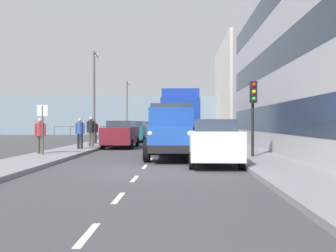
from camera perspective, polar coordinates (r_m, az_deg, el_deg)
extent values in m
plane|color=#423F44|center=(21.19, -1.37, -3.77)|extent=(80.00, 80.00, 0.00)
cube|color=gray|center=(21.40, 11.14, -3.54)|extent=(2.32, 41.20, 0.15)
cube|color=gray|center=(21.97, -13.55, -3.44)|extent=(2.32, 41.20, 0.15)
cube|color=silver|center=(5.31, -13.06, -16.97)|extent=(0.12, 1.10, 0.01)
cube|color=silver|center=(7.60, -8.12, -11.59)|extent=(0.12, 1.10, 0.01)
cube|color=silver|center=(10.03, -5.51, -8.61)|extent=(0.12, 1.10, 0.01)
cube|color=silver|center=(12.69, -3.84, -6.67)|extent=(0.12, 1.10, 0.01)
cube|color=silver|center=(15.22, -2.81, -5.46)|extent=(0.12, 1.10, 0.01)
cube|color=silver|center=(17.98, -2.02, -4.53)|extent=(0.12, 1.10, 0.01)
cube|color=silver|center=(20.82, -1.43, -3.84)|extent=(0.12, 1.10, 0.01)
cube|color=silver|center=(23.37, -1.03, -3.36)|extent=(0.12, 1.10, 0.01)
cube|color=silver|center=(26.08, -0.68, -2.95)|extent=(0.12, 1.10, 0.01)
cube|color=silver|center=(28.98, -0.39, -2.60)|extent=(0.12, 1.10, 0.01)
cube|color=silver|center=(31.83, -0.15, -2.31)|extent=(0.12, 1.10, 0.01)
cube|color=silver|center=(34.26, 0.03, -2.11)|extent=(0.12, 1.10, 0.01)
cube|color=silver|center=(36.69, 0.18, -1.93)|extent=(0.12, 1.10, 0.01)
cube|color=silver|center=(38.91, 0.30, -1.79)|extent=(0.12, 1.10, 0.01)
cube|color=#2D3847|center=(17.61, 17.03, 1.18)|extent=(0.08, 22.84, 1.40)
cube|color=#2D3847|center=(17.90, 17.06, 10.83)|extent=(0.08, 22.84, 1.40)
cube|color=beige|center=(40.87, 14.45, 5.62)|extent=(8.25, 14.72, 10.44)
cube|color=gray|center=(44.72, 0.55, 1.72)|extent=(80.00, 0.80, 5.00)
cylinder|color=#4C5156|center=(43.01, 19.39, -0.80)|extent=(0.08, 0.08, 1.20)
cylinder|color=#4C5156|center=(42.46, 16.81, -0.81)|extent=(0.08, 0.08, 1.20)
cylinder|color=#4C5156|center=(42.00, 14.17, -0.82)|extent=(0.08, 0.08, 1.20)
cylinder|color=#4C5156|center=(41.64, 11.48, -0.82)|extent=(0.08, 0.08, 1.20)
cylinder|color=#4C5156|center=(41.36, 8.74, -0.83)|extent=(0.08, 0.08, 1.20)
cylinder|color=#4C5156|center=(41.19, 5.97, -0.83)|extent=(0.08, 0.08, 1.20)
cylinder|color=#4C5156|center=(41.11, 3.19, -0.83)|extent=(0.08, 0.08, 1.20)
cylinder|color=#4C5156|center=(41.12, 0.40, -0.83)|extent=(0.08, 0.08, 1.20)
cylinder|color=#4C5156|center=(41.24, -2.38, -0.83)|extent=(0.08, 0.08, 1.20)
cylinder|color=#4C5156|center=(41.45, -5.13, -0.82)|extent=(0.08, 0.08, 1.20)
cylinder|color=#4C5156|center=(41.75, -7.86, -0.81)|extent=(0.08, 0.08, 1.20)
cylinder|color=#4C5156|center=(42.15, -10.53, -0.81)|extent=(0.08, 0.08, 1.20)
cylinder|color=#4C5156|center=(42.64, -13.16, -0.80)|extent=(0.08, 0.08, 1.20)
cylinder|color=#4C5156|center=(43.21, -15.71, -0.78)|extent=(0.08, 0.08, 1.20)
cylinder|color=#4C5156|center=(43.87, -18.20, -0.77)|extent=(0.08, 0.08, 1.20)
cube|color=#4C5156|center=(41.11, 0.40, -0.11)|extent=(28.00, 0.08, 0.08)
cube|color=black|center=(15.70, 0.63, -3.09)|extent=(1.64, 5.60, 0.30)
cube|color=#1E479E|center=(13.83, 0.41, -1.52)|extent=(1.72, 1.90, 0.70)
cube|color=silver|center=(12.94, 0.29, -1.79)|extent=(1.16, 0.08, 0.56)
sphere|color=white|center=(12.93, 3.54, -1.22)|extent=(0.20, 0.20, 0.20)
sphere|color=white|center=(12.98, -2.96, -1.21)|extent=(0.20, 0.20, 0.20)
cube|color=#1E479E|center=(15.34, 0.60, 0.84)|extent=(1.93, 1.34, 1.15)
cube|color=#2D3847|center=(15.34, 0.60, 2.61)|extent=(1.78, 1.23, 0.56)
cube|color=#2D2319|center=(17.03, 0.76, -2.03)|extent=(2.10, 2.80, 0.16)
cube|color=black|center=(17.02, 4.16, -0.96)|extent=(0.08, 2.80, 0.56)
cube|color=black|center=(17.08, -2.62, -0.95)|extent=(0.08, 2.80, 0.56)
cylinder|color=black|center=(14.04, 4.39, -4.14)|extent=(0.24, 0.90, 0.90)
cylinder|color=black|center=(14.10, -3.50, -4.12)|extent=(0.24, 0.90, 0.90)
cylinder|color=black|center=(17.25, 3.99, -3.27)|extent=(0.24, 0.90, 0.90)
cylinder|color=black|center=(17.30, -2.42, -3.25)|extent=(0.24, 0.90, 0.90)
cube|color=#193899|center=(21.90, 2.05, 1.13)|extent=(2.40, 2.21, 2.60)
cube|color=#2D3847|center=(21.92, 2.05, 2.63)|extent=(2.20, 2.04, 0.80)
cube|color=#1933B2|center=(21.96, 2.05, 4.79)|extent=(1.75, 0.20, 0.16)
cube|color=#193899|center=(25.91, 2.08, 2.26)|extent=(2.50, 5.95, 3.00)
cube|color=black|center=(24.98, 2.07, -1.50)|extent=(2.00, 8.07, 0.36)
cylinder|color=black|center=(22.04, 5.04, -2.25)|extent=(0.28, 1.04, 1.04)
cylinder|color=black|center=(22.05, -0.95, -2.25)|extent=(0.28, 1.04, 1.04)
cylinder|color=black|center=(25.65, 4.65, -1.85)|extent=(0.28, 1.04, 1.04)
cylinder|color=black|center=(25.65, -0.49, -1.85)|extent=(0.28, 1.04, 1.04)
cylinder|color=black|center=(27.77, 4.47, -1.67)|extent=(0.28, 1.04, 1.04)
cylinder|color=black|center=(27.77, -0.28, -1.67)|extent=(0.28, 1.04, 1.04)
cube|color=white|center=(13.14, 7.44, -2.94)|extent=(1.78, 3.84, 1.00)
cube|color=#2D3847|center=(12.92, 7.52, 0.15)|extent=(1.46, 2.11, 0.42)
cylinder|color=black|center=(14.32, 3.62, -4.65)|extent=(0.18, 0.60, 0.60)
cylinder|color=black|center=(14.46, 10.36, -4.61)|extent=(0.18, 0.60, 0.60)
cylinder|color=black|center=(11.95, 3.89, -5.69)|extent=(0.18, 0.60, 0.60)
cylinder|color=black|center=(12.12, 11.96, -5.62)|extent=(0.18, 0.60, 0.60)
cube|color=slate|center=(17.95, 6.05, -2.00)|extent=(1.68, 3.97, 1.00)
cube|color=#2D3847|center=(17.74, 6.10, 0.26)|extent=(1.38, 2.18, 0.42)
cylinder|color=black|center=(19.18, 3.42, -3.33)|extent=(0.18, 0.60, 0.60)
cylinder|color=black|center=(19.28, 8.18, -3.31)|extent=(0.18, 0.60, 0.60)
cylinder|color=black|center=(16.72, 3.59, -3.90)|extent=(0.18, 0.60, 0.60)
cylinder|color=black|center=(16.83, 9.04, -3.88)|extent=(0.18, 0.60, 0.60)
cube|color=navy|center=(23.43, 5.17, -1.40)|extent=(1.69, 3.84, 1.00)
cube|color=#2D3847|center=(23.22, 5.19, 0.34)|extent=(1.38, 2.11, 0.42)
cylinder|color=black|center=(24.61, 3.16, -2.47)|extent=(0.18, 0.60, 0.60)
cylinder|color=black|center=(24.69, 6.88, -2.46)|extent=(0.18, 0.60, 0.60)
cylinder|color=black|center=(22.24, 3.26, -2.79)|extent=(0.18, 0.60, 0.60)
cylinder|color=black|center=(22.32, 7.38, -2.78)|extent=(0.18, 0.60, 0.60)
cube|color=maroon|center=(22.30, -7.72, -1.50)|extent=(1.81, 4.34, 1.00)
cube|color=#2D3847|center=(22.48, -7.63, 0.33)|extent=(1.49, 2.39, 0.42)
cylinder|color=black|center=(20.86, -6.02, -3.02)|extent=(0.18, 0.60, 0.60)
cylinder|color=black|center=(21.18, -10.65, -2.97)|extent=(0.18, 0.60, 0.60)
cylinder|color=black|center=(23.52, -5.07, -2.61)|extent=(0.18, 0.60, 0.60)
cylinder|color=black|center=(23.80, -9.20, -2.58)|extent=(0.18, 0.60, 0.60)
cube|color=#1E6670|center=(28.89, -5.42, -1.03)|extent=(1.75, 4.60, 1.00)
cube|color=#2D3847|center=(29.08, -5.37, 0.38)|extent=(1.44, 2.53, 0.42)
cylinder|color=black|center=(27.40, -4.09, -2.16)|extent=(0.18, 0.60, 0.60)
cylinder|color=black|center=(27.63, -7.53, -2.14)|extent=(0.18, 0.60, 0.60)
cylinder|color=black|center=(30.23, -3.49, -1.90)|extent=(0.18, 0.60, 0.60)
cylinder|color=black|center=(30.44, -6.61, -1.89)|extent=(0.18, 0.60, 0.60)
cube|color=#B7BABF|center=(35.26, -4.02, -0.74)|extent=(1.76, 4.00, 1.00)
cube|color=#2D3847|center=(35.45, -3.99, 0.42)|extent=(1.44, 2.20, 0.42)
cylinder|color=black|center=(33.95, -2.85, -1.63)|extent=(0.18, 0.60, 0.60)
cylinder|color=black|center=(34.14, -5.65, -1.62)|extent=(0.18, 0.60, 0.60)
cylinder|color=black|center=(36.43, -2.50, -1.48)|extent=(0.18, 0.60, 0.60)
cylinder|color=black|center=(36.60, -5.11, -1.48)|extent=(0.18, 0.60, 0.60)
cylinder|color=#4C473D|center=(17.33, -19.95, -2.93)|extent=(0.14, 0.14, 0.81)
cylinder|color=#4C473D|center=(17.40, -20.50, -2.92)|extent=(0.14, 0.14, 0.81)
cylinder|color=maroon|center=(17.34, -20.24, -0.53)|extent=(0.34, 0.34, 0.64)
cylinder|color=maroon|center=(17.26, -19.56, -0.64)|extent=(0.09, 0.09, 0.59)
cylinder|color=maroon|center=(17.42, -20.90, -0.63)|extent=(0.09, 0.09, 0.59)
sphere|color=tan|center=(17.34, -20.24, 0.89)|extent=(0.22, 0.22, 0.22)
cylinder|color=black|center=(19.85, -14.00, -2.46)|extent=(0.14, 0.14, 0.82)
cylinder|color=black|center=(19.90, -14.50, -2.45)|extent=(0.14, 0.14, 0.82)
cylinder|color=#2D4C8C|center=(19.85, -14.26, -0.32)|extent=(0.34, 0.34, 0.65)
cylinder|color=#2D4C8C|center=(19.79, -13.64, -0.42)|extent=(0.09, 0.09, 0.60)
cylinder|color=#2D4C8C|center=(19.92, -14.86, -0.42)|extent=(0.09, 0.09, 0.60)
sphere|color=tan|center=(19.85, -14.26, 0.94)|extent=(0.22, 0.22, 0.22)
cylinder|color=#4C473D|center=(21.76, -12.28, -2.11)|extent=(0.14, 0.14, 0.88)
cylinder|color=#4C473D|center=(21.80, -12.74, -2.11)|extent=(0.14, 0.14, 0.88)
cylinder|color=black|center=(21.76, -12.52, -0.03)|extent=(0.34, 0.34, 0.70)
cylinder|color=black|center=(21.70, -11.96, -0.12)|extent=(0.09, 0.09, 0.64)
cylinder|color=black|center=(21.81, -13.08, -0.12)|extent=(0.09, 0.09, 0.64)
sphere|color=tan|center=(21.76, -12.52, 1.20)|extent=(0.24, 0.24, 0.24)
cylinder|color=black|center=(24.69, -11.79, -1.91)|extent=(0.14, 0.14, 0.78)
cylinder|color=black|center=(24.74, -12.19, -1.90)|extent=(0.14, 0.14, 0.78)
cylinder|color=maroon|center=(24.69, -11.99, -0.28)|extent=(0.34, 0.34, 0.62)
cylinder|color=maroon|center=(24.64, -11.50, -0.35)|extent=(0.09, 0.09, 0.57)
cylinder|color=maroon|center=(24.75, -12.49, -0.35)|extent=(0.09, 0.09, 0.57)
sphere|color=tan|center=(24.69, -11.99, 0.69)|extent=(0.21, 0.21, 0.21)
cylinder|color=black|center=(15.38, 13.72, 1.10)|extent=(0.12, 0.12, 3.20)
cube|color=black|center=(15.29, 13.84, 5.42)|extent=(0.28, 0.24, 0.90)
sphere|color=red|center=(15.20, 13.93, 6.58)|extent=(0.18, 0.18, 0.18)
sphere|color=orange|center=(15.18, 13.93, 5.45)|extent=(0.18, 0.18, 0.18)
sphere|color=green|center=(15.15, 13.93, 4.32)|extent=(0.18, 0.18, 0.18)
cylinder|color=#59595B|center=(24.40, -12.05, 4.61)|extent=(0.16, 0.16, 6.35)
cylinder|color=#59595B|center=(25.24, -11.81, 11.52)|extent=(0.10, 0.90, 0.10)
sphere|color=silver|center=(25.66, -11.56, 11.23)|extent=(0.32, 0.32, 0.32)
cylinder|color=#59595B|center=(37.06, -6.76, 2.83)|extent=(0.16, 0.16, 5.83)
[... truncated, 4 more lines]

